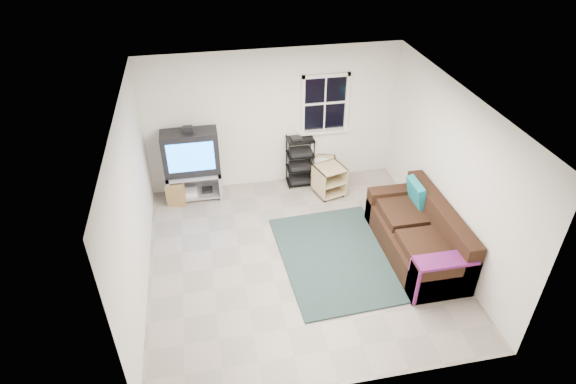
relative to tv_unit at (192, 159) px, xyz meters
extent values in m
plane|color=gray|center=(1.52, -2.03, -0.79)|extent=(4.60, 4.60, 0.00)
plane|color=white|center=(1.52, -2.03, 1.81)|extent=(4.60, 4.60, 0.00)
plane|color=silver|center=(1.52, 0.27, 0.51)|extent=(4.60, 0.00, 4.60)
plane|color=silver|center=(1.52, -4.33, 0.51)|extent=(4.60, 0.00, 4.60)
plane|color=silver|center=(-0.78, -2.03, 0.51)|extent=(0.00, 4.60, 4.60)
plane|color=silver|center=(3.82, -2.03, 0.51)|extent=(0.00, 4.60, 4.60)
cube|color=black|center=(2.47, 0.25, 0.76)|extent=(0.80, 0.01, 1.02)
cube|color=silver|center=(2.47, 0.23, 1.28)|extent=(0.88, 0.06, 0.06)
cube|color=silver|center=(2.47, 0.22, 0.21)|extent=(0.98, 0.14, 0.05)
cube|color=silver|center=(2.06, 0.23, 0.76)|extent=(0.06, 0.06, 1.10)
cube|color=silver|center=(2.88, 0.23, 0.76)|extent=(0.06, 0.06, 1.10)
cube|color=silver|center=(2.47, 0.24, 0.76)|extent=(0.78, 0.04, 0.04)
cube|color=#9B9CA3|center=(0.00, -0.01, -0.28)|extent=(0.98, 0.49, 0.06)
cube|color=#9B9CA3|center=(-0.46, -0.01, -0.52)|extent=(0.06, 0.49, 0.54)
cube|color=#9B9CA3|center=(0.46, -0.01, -0.52)|extent=(0.06, 0.49, 0.54)
cube|color=#9B9CA3|center=(0.00, -0.01, -0.72)|extent=(0.86, 0.45, 0.04)
cube|color=#9B9CA3|center=(0.00, 0.22, -0.52)|extent=(0.98, 0.04, 0.54)
cube|color=silver|center=(-0.12, -0.05, -0.66)|extent=(0.29, 0.23, 0.08)
cube|color=black|center=(0.21, -0.01, -0.67)|extent=(0.20, 0.18, 0.06)
cube|color=black|center=(0.00, -0.01, 0.15)|extent=(0.98, 0.41, 0.80)
cube|color=blue|center=(0.00, -0.22, 0.17)|extent=(0.80, 0.01, 0.54)
cube|color=black|center=(0.00, -0.01, 0.60)|extent=(0.18, 0.13, 0.10)
cylinder|color=black|center=(1.76, -0.10, -0.29)|extent=(0.02, 0.02, 0.99)
cylinder|color=black|center=(2.22, -0.10, -0.29)|extent=(0.02, 0.02, 0.99)
cylinder|color=black|center=(1.76, 0.23, -0.29)|extent=(0.02, 0.02, 0.99)
cylinder|color=black|center=(2.22, 0.23, -0.29)|extent=(0.02, 0.02, 0.99)
cube|color=black|center=(1.99, 0.07, -0.74)|extent=(0.50, 0.36, 0.02)
cube|color=black|center=(1.99, 0.07, -0.69)|extent=(0.39, 0.29, 0.08)
cube|color=black|center=(1.99, 0.07, -0.44)|extent=(0.50, 0.36, 0.02)
cube|color=black|center=(1.99, 0.07, -0.39)|extent=(0.39, 0.29, 0.08)
cube|color=black|center=(1.99, 0.07, -0.14)|extent=(0.50, 0.36, 0.02)
cube|color=black|center=(1.99, 0.07, -0.09)|extent=(0.39, 0.29, 0.08)
cube|color=black|center=(1.99, 0.07, 0.16)|extent=(0.50, 0.36, 0.02)
cube|color=tan|center=(2.45, -0.40, -0.22)|extent=(0.60, 0.60, 0.02)
cube|color=tan|center=(2.45, -0.40, -0.73)|extent=(0.60, 0.60, 0.02)
cube|color=tan|center=(2.22, -0.46, -0.47)|extent=(0.15, 0.48, 0.53)
cube|color=tan|center=(2.67, -0.33, -0.47)|extent=(0.15, 0.48, 0.53)
cube|color=tan|center=(2.39, -0.17, -0.47)|extent=(0.43, 0.14, 0.53)
cube|color=tan|center=(2.45, -0.40, -0.50)|extent=(0.55, 0.57, 0.02)
cylinder|color=black|center=(2.31, -0.64, -0.76)|extent=(0.05, 0.05, 0.05)
cylinder|color=black|center=(2.58, -0.16, -0.76)|extent=(0.05, 0.05, 0.05)
cube|color=tan|center=(2.44, 0.02, -0.31)|extent=(0.55, 0.55, 0.02)
cube|color=tan|center=(2.44, 0.02, -0.73)|extent=(0.55, 0.55, 0.02)
cube|color=tan|center=(2.23, 0.08, -0.52)|extent=(0.14, 0.43, 0.44)
cube|color=tan|center=(2.64, -0.03, -0.52)|extent=(0.14, 0.43, 0.44)
cube|color=tan|center=(2.49, 0.23, -0.52)|extent=(0.39, 0.13, 0.44)
cube|color=tan|center=(2.44, 0.02, -0.54)|extent=(0.50, 0.52, 0.02)
cylinder|color=black|center=(2.22, -0.10, -0.76)|extent=(0.05, 0.05, 0.05)
cylinder|color=black|center=(2.65, 0.14, -0.76)|extent=(0.05, 0.05, 0.05)
cylinder|color=silver|center=(2.37, -0.05, -0.29)|extent=(0.31, 0.31, 0.02)
cube|color=black|center=(3.32, -2.29, -0.57)|extent=(0.93, 2.07, 0.44)
cube|color=black|center=(3.67, -2.29, -0.13)|extent=(0.25, 2.07, 0.45)
cube|color=black|center=(3.32, -1.37, -0.47)|extent=(0.93, 0.25, 0.64)
cube|color=black|center=(3.32, -3.20, -0.47)|extent=(0.93, 0.25, 0.64)
cube|color=black|center=(3.24, -2.70, -0.28)|extent=(0.62, 0.75, 0.13)
cube|color=black|center=(3.24, -1.87, -0.28)|extent=(0.62, 0.75, 0.13)
cube|color=teal|center=(3.51, -1.72, -0.04)|extent=(0.21, 0.50, 0.43)
cube|color=navy|center=(3.30, -3.20, -0.12)|extent=(0.86, 0.31, 0.04)
cube|color=navy|center=(2.88, -3.20, -0.44)|extent=(0.04, 0.31, 0.60)
cube|color=black|center=(2.12, -2.14, -0.77)|extent=(1.81, 2.42, 0.03)
cube|color=#A17F48|center=(-0.35, -0.19, -0.57)|extent=(0.34, 0.26, 0.44)
camera|label=1|loc=(0.27, -7.58, 4.29)|focal=30.00mm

